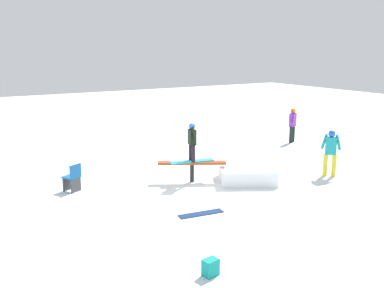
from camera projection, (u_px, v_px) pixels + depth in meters
ground_plane at (192, 182)px, 14.25m from camera, size 60.00×60.00×0.00m
rail_feature at (192, 165)px, 14.12m from camera, size 2.09×1.36×0.69m
snow_kicker_ramp at (247, 174)px, 14.24m from camera, size 2.31×2.20×0.51m
main_rider_on_rail at (192, 143)px, 13.96m from camera, size 1.50×0.70×1.30m
bystander_purple at (293, 123)px, 19.97m from camera, size 0.69×0.40×1.62m
bystander_teal at (331, 150)px, 14.69m from camera, size 0.53×0.57×1.62m
loose_snowboard_navy at (201, 214)px, 11.47m from camera, size 1.28×0.45×0.02m
folding_chair at (73, 178)px, 13.22m from camera, size 0.59×0.59×0.88m
backpack_on_snow at (211, 267)px, 8.35m from camera, size 0.33×0.27×0.34m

